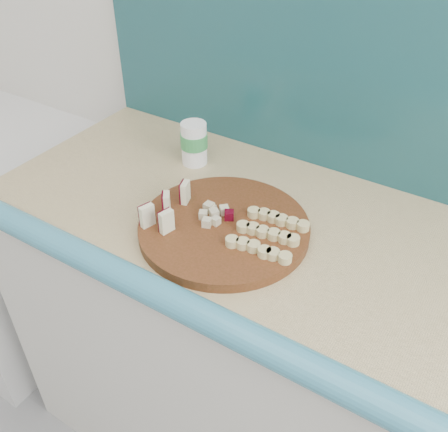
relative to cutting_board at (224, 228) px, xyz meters
name	(u,v)px	position (x,y,z in m)	size (l,w,h in m)	color
porcelain_fixture	(2,231)	(-1.04, 0.08, -0.52)	(0.70, 0.72, 0.84)	white
cutting_board	(224,228)	(0.00, 0.00, 0.00)	(0.36, 0.36, 0.02)	#40250D
apple_wedges	(166,208)	(-0.12, -0.05, 0.04)	(0.07, 0.15, 0.05)	#EEE8BE
apple_chunks	(214,217)	(-0.02, 0.00, 0.02)	(0.05, 0.06, 0.02)	beige
banana_slices	(268,233)	(0.10, 0.01, 0.02)	(0.15, 0.15, 0.02)	#D2C180
canister	(194,143)	(-0.22, 0.20, 0.05)	(0.07, 0.07, 0.11)	white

